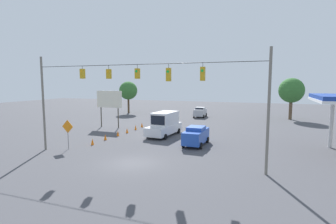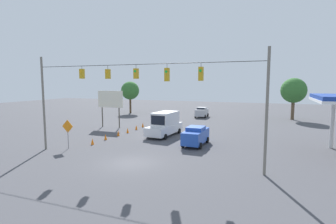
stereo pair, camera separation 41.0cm
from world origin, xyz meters
name	(u,v)px [view 1 (the left image)]	position (x,y,z in m)	size (l,w,h in m)	color
ground_plane	(133,163)	(0.00, 0.00, 0.00)	(140.00, 140.00, 0.00)	#47474C
overhead_signal_span	(139,93)	(-0.14, -0.95, 5.61)	(20.09, 0.38, 8.80)	slate
box_truck_white_withflow_mid	(164,124)	(1.67, -11.32, 1.41)	(2.81, 6.29, 2.85)	silver
sedan_blue_crossing_near	(196,135)	(-3.18, -7.77, 1.01)	(2.07, 4.45, 1.93)	#234CB2
sedan_silver_withflow_deep	(200,112)	(1.55, -29.59, 0.97)	(2.07, 3.91, 1.86)	#A8AAB2
traffic_cone_nearest	(92,142)	(6.90, -4.12, 0.33)	(0.32, 0.32, 0.66)	orange
traffic_cone_second	(105,137)	(6.96, -6.56, 0.33)	(0.32, 0.32, 0.66)	orange
traffic_cone_third	(118,133)	(6.81, -8.99, 0.33)	(0.32, 0.32, 0.66)	orange
traffic_cone_fourth	(127,130)	(6.71, -11.07, 0.33)	(0.32, 0.32, 0.66)	orange
traffic_cone_fifth	(136,127)	(6.73, -13.48, 0.33)	(0.32, 0.32, 0.66)	orange
traffic_cone_farthest	(142,125)	(6.87, -15.74, 0.33)	(0.32, 0.32, 0.66)	orange
roadside_billboard	(109,101)	(11.14, -13.98, 3.77)	(4.06, 0.16, 5.26)	#4C473D
work_zone_sign	(68,129)	(8.03, -1.88, 1.99)	(1.27, 0.06, 2.84)	slate
tree_horizon_left	(128,91)	(17.35, -30.84, 4.75)	(3.80, 3.80, 6.68)	#4C3823
tree_horizon_right	(291,91)	(-13.99, -32.08, 5.04)	(4.29, 4.29, 7.23)	brown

